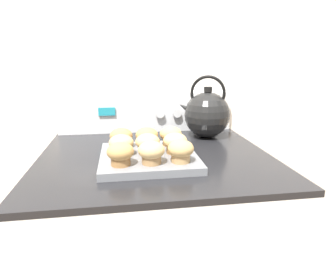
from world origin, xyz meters
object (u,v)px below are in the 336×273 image
muffin_r1_c1 (148,143)px  muffin_r2_c0 (121,137)px  muffin_r0_c1 (151,152)px  muffin_r0_c2 (181,151)px  muffin_r0_c0 (120,153)px  muffin_r1_c2 (175,143)px  muffin_r1_c0 (121,145)px  muffin_r2_c2 (171,135)px  muffin_r2_c1 (147,137)px  stove_range (156,271)px  muffin_pan (149,157)px  tea_kettle (207,114)px

muffin_r1_c1 → muffin_r2_c0: same height
muffin_r0_c1 → muffin_r0_c2: bearing=1.0°
muffin_r0_c0 → muffin_r2_c0: bearing=89.0°
muffin_r0_c2 → muffin_r1_c2: bearing=91.0°
muffin_r1_c0 → muffin_r2_c0: 0.08m
muffin_r1_c1 → muffin_r2_c2: bearing=44.7°
muffin_r1_c1 → muffin_r2_c1: (0.00, 0.08, 0.00)m
stove_range → muffin_r0_c1: size_ratio=12.49×
muffin_r0_c1 → muffin_r1_c0: 0.12m
muffin_r0_c0 → muffin_r2_c1: bearing=62.7°
stove_range → muffin_r0_c2: muffin_r0_c2 is taller
muffin_pan → muffin_r0_c2: 0.13m
muffin_pan → muffin_r0_c2: muffin_r0_c2 is taller
muffin_r0_c0 → muffin_r1_c2: bearing=26.4°
muffin_r2_c1 → muffin_r1_c2: bearing=-46.9°
muffin_r2_c0 → tea_kettle: 0.37m
muffin_r2_c2 → muffin_r2_c0: bearing=-179.8°
muffin_r1_c1 → muffin_r2_c1: size_ratio=1.00×
muffin_r2_c2 → tea_kettle: size_ratio=0.30×
muffin_r1_c1 → tea_kettle: (0.25, 0.25, 0.04)m
muffin_r2_c1 → tea_kettle: tea_kettle is taller
muffin_r1_c1 → tea_kettle: tea_kettle is taller
tea_kettle → muffin_r0_c0: bearing=-135.0°
muffin_r1_c1 → muffin_r1_c2: same height
stove_range → muffin_pan: size_ratio=3.18×
muffin_r0_c1 → muffin_r2_c1: bearing=89.4°
stove_range → muffin_r0_c2: bearing=-70.1°
tea_kettle → muffin_r2_c0: bearing=-153.4°
muffin_r0_c1 → muffin_r2_c1: size_ratio=1.00×
muffin_r0_c1 → muffin_r1_c2: 0.12m
muffin_r0_c1 → muffin_r1_c2: same height
stove_range → muffin_pan: 0.48m
stove_range → tea_kettle: 0.62m
muffin_r0_c1 → tea_kettle: tea_kettle is taller
stove_range → muffin_r2_c2: (0.06, 0.01, 0.51)m
stove_range → tea_kettle: tea_kettle is taller
muffin_r2_c2 → muffin_r1_c1: bearing=-135.3°
muffin_r2_c1 → stove_range: bearing=-23.4°
muffin_pan → muffin_r1_c2: 0.09m
muffin_r1_c0 → muffin_r1_c2: (0.16, -0.00, 0.00)m
muffin_r1_c1 → muffin_r0_c2: bearing=-45.1°
muffin_r0_c1 → muffin_r1_c0: bearing=133.0°
muffin_r2_c1 → tea_kettle: size_ratio=0.30×
muffin_pan → muffin_r0_c1: (0.00, -0.09, 0.04)m
muffin_r0_c0 → muffin_r0_c2: 0.17m
muffin_r0_c1 → muffin_r1_c0: same height
muffin_pan → muffin_r1_c1: (-0.00, 0.00, 0.04)m
muffin_r0_c0 → muffin_r1_c1: bearing=46.6°
muffin_r0_c1 → muffin_r1_c1: size_ratio=1.00×
stove_range → muffin_pan: bearing=-110.7°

